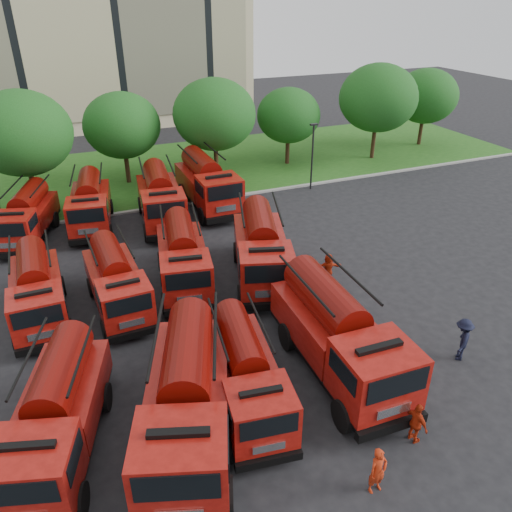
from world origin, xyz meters
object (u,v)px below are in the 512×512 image
Objects in this scene: fire_truck_4 at (37,290)px; fire_truck_6 at (183,257)px; fire_truck_11 at (207,183)px; firefighter_5 at (327,281)px; firefighter_0 at (375,489)px; firefighter_3 at (458,358)px; fire_truck_2 at (246,373)px; firefighter_2 at (413,440)px; fire_truck_3 at (338,334)px; fire_truck_1 at (187,399)px; fire_truck_7 at (262,249)px; fire_truck_9 at (90,204)px; fire_truck_10 at (160,198)px; fire_truck_5 at (116,281)px; firefighter_4 at (68,425)px; fire_truck_0 at (57,414)px; fire_truck_8 at (26,216)px.

fire_truck_6 is at bearing 1.83° from fire_truck_4.
firefighter_5 is (2.69, -12.47, -1.82)m from fire_truck_11.
firefighter_3 is at bearing 25.89° from firefighter_0.
firefighter_2 is at bearing -31.47° from fire_truck_2.
fire_truck_11 reaches higher than firefighter_5.
fire_truck_3 is 4.68× the size of firefighter_0.
fire_truck_1 reaches higher than fire_truck_6.
fire_truck_7 reaches higher than fire_truck_9.
fire_truck_3 is at bearing -56.14° from fire_truck_6.
firefighter_3 is at bearing 120.67° from firefighter_5.
fire_truck_1 is at bearing 59.26° from firefighter_2.
fire_truck_7 reaches higher than fire_truck_10.
fire_truck_5 is 0.83× the size of fire_truck_11.
fire_truck_10 reaches higher than fire_truck_4.
fire_truck_1 is at bearing -168.20° from fire_truck_3.
fire_truck_3 is 10.68m from firefighter_4.
fire_truck_4 is at bearing -165.27° from fire_truck_7.
fire_truck_0 is 4.29m from fire_truck_1.
fire_truck_7 is 12.46m from firefighter_2.
fire_truck_1 is 1.24× the size of fire_truck_4.
fire_truck_0 is 0.93× the size of fire_truck_10.
fire_truck_6 reaches higher than fire_truck_4.
fire_truck_8 is at bearing 91.24° from fire_truck_4.
firefighter_0 is at bearing -79.53° from fire_truck_10.
firefighter_5 is at bearing 50.35° from fire_truck_2.
fire_truck_7 is 15.29m from fire_truck_8.
fire_truck_0 is 18.89m from fire_truck_10.
fire_truck_6 is at bearing -33.40° from fire_truck_8.
firefighter_0 reaches higher than firefighter_4.
fire_truck_6 is at bearing 115.14° from fire_truck_3.
fire_truck_2 is at bearing -51.41° from fire_truck_8.
fire_truck_3 is at bearing 68.24° from firefighter_0.
fire_truck_4 is 15.37m from fire_truck_11.
fire_truck_3 is (6.52, 1.13, 0.01)m from fire_truck_1.
fire_truck_5 is 3.39× the size of firefighter_3.
firefighter_5 is at bearing -10.14° from fire_truck_6.
fire_truck_3 is 9.85m from fire_truck_6.
fire_truck_5 reaches higher than fire_truck_2.
fire_truck_4 is at bearing -166.66° from fire_truck_6.
firefighter_4 is (-3.94, 2.30, -1.80)m from fire_truck_1.
firefighter_3 reaches higher than firefighter_2.
fire_truck_1 is 5.62× the size of firefighter_4.
fire_truck_3 reaches higher than firefighter_2.
fire_truck_8 is 4.77× the size of firefighter_4.
fire_truck_1 is at bearing -107.89° from fire_truck_7.
fire_truck_2 is at bearing 43.27° from firefighter_2.
fire_truck_0 is 4.46× the size of firefighter_2.
fire_truck_8 is at bearing 156.84° from fire_truck_7.
fire_truck_8 is at bearing -22.44° from firefighter_5.
fire_truck_8 is (-7.47, 9.10, -0.08)m from fire_truck_6.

